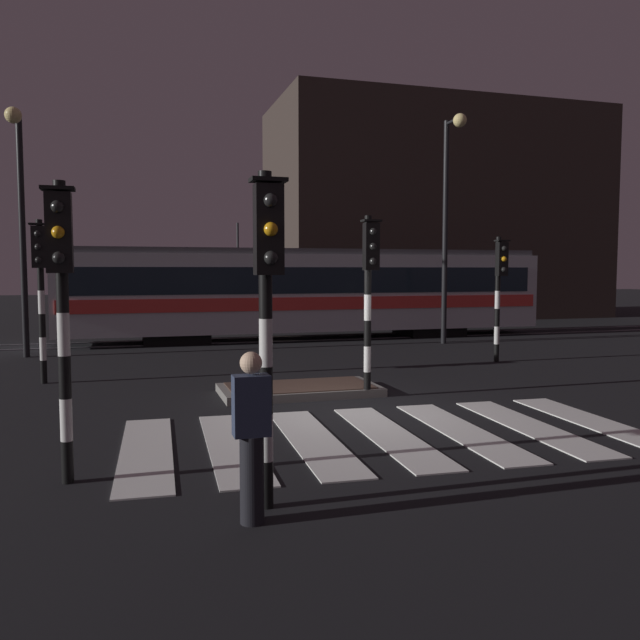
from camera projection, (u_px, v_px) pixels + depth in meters
ground_plane at (351, 412)px, 11.48m from camera, size 120.00×120.00×0.00m
rail_near at (243, 343)px, 22.30m from camera, size 80.00×0.12×0.03m
rail_far at (236, 338)px, 23.68m from camera, size 80.00×0.12×0.03m
crosswalk_zebra at (389, 435)px, 9.80m from camera, size 7.96×4.16×0.02m
traffic_island at (299, 390)px, 13.13m from camera, size 3.17×1.63×0.18m
traffic_light_corner_far_right at (500, 280)px, 17.47m from camera, size 0.36×0.42×3.39m
traffic_light_corner_near_left at (61, 286)px, 7.39m from camera, size 0.36×0.42×3.52m
traffic_light_kerb_mid_left at (267, 289)px, 6.59m from camera, size 0.36×0.42×3.50m
traffic_light_corner_far_left at (40, 276)px, 14.08m from camera, size 0.36×0.42×3.60m
traffic_light_median_centre at (369, 278)px, 12.51m from camera, size 0.36×0.42×3.55m
street_lamp_trackside_left at (20, 203)px, 18.08m from camera, size 0.44×1.21×6.84m
street_lamp_trackside_right at (449, 203)px, 21.58m from camera, size 0.44×1.21×7.50m
tram at (310, 291)px, 23.58m from camera, size 17.55×2.58×4.15m
pedestrian_waiting_at_kerb at (252, 436)px, 6.37m from camera, size 0.36×0.24×1.71m
building_backdrop at (434, 214)px, 35.20m from camera, size 17.25×8.00×11.04m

